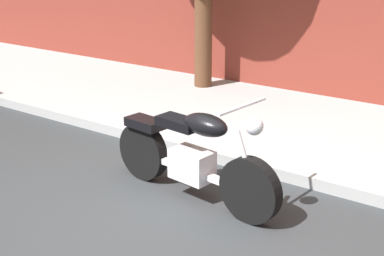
# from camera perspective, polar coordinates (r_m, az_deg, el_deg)

# --- Properties ---
(ground_plane) EXTENTS (60.00, 60.00, 0.00)m
(ground_plane) POSITION_cam_1_polar(r_m,az_deg,el_deg) (5.25, -4.17, -9.79)
(ground_plane) COLOR #303335
(sidewalk) EXTENTS (20.78, 3.18, 0.14)m
(sidewalk) POSITION_cam_1_polar(r_m,az_deg,el_deg) (7.66, 10.52, 0.11)
(sidewalk) COLOR #A1A1A1
(sidewalk) RESTS_ON ground
(motorcycle) EXTENTS (2.14, 0.70, 1.16)m
(motorcycle) POSITION_cam_1_polar(r_m,az_deg,el_deg) (5.46, 0.02, -3.10)
(motorcycle) COLOR black
(motorcycle) RESTS_ON ground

